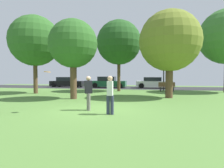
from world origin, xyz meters
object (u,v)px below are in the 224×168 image
Objects in this scene: oak_tree_right at (119,43)px; park_bench at (167,87)px; parked_car_white at (154,83)px; street_lamp_post at (164,69)px; person_catcher at (88,92)px; person_bystander at (110,93)px; birch_tree_lone at (73,44)px; frisbee_disc at (47,72)px; parked_car_green at (108,83)px; oak_tree_left at (170,41)px; parked_car_black at (67,82)px; maple_tree_near at (35,41)px.

oak_tree_right reaches higher than park_bench.
street_lamp_post is (0.89, -3.53, 1.62)m from parked_car_white.
person_catcher is 0.99× the size of person_bystander.
birch_tree_lone reaches higher than street_lamp_post.
park_bench is at bearing -76.56° from parked_car_white.
frisbee_disc is at bearing 89.67° from person_bystander.
frisbee_disc is (0.74, -4.67, -1.94)m from birch_tree_lone.
oak_tree_right is at bearing 83.32° from frisbee_disc.
street_lamp_post is (6.69, -3.58, 1.60)m from parked_car_green.
parked_car_green is 8.37m from park_bench.
oak_tree_left is 16.96× the size of frisbee_disc.
parked_car_black is 13.63m from park_bench.
oak_tree_left is at bearing -28.00° from person_bystander.
birch_tree_lone reaches higher than frisbee_disc.
oak_tree_right is 4.51× the size of person_bystander.
oak_tree_right is at bearing -117.96° from person_catcher.
oak_tree_left reaches higher than parked_car_white.
person_catcher is 4.30× the size of frisbee_disc.
parked_car_black is (-12.32, 10.45, -3.35)m from oak_tree_left.
parked_car_white is 4.81m from park_bench.
parked_car_black is at bearing 177.79° from parked_car_green.
person_bystander is 0.34× the size of parked_car_black.
person_bystander is at bearing -42.81° from maple_tree_near.
frisbee_disc is at bearing -81.02° from birch_tree_lone.
person_catcher is at bearing 29.07° from frisbee_disc.
parked_car_black is (-9.34, 16.82, -0.23)m from person_bystander.
oak_tree_left is at bearing 48.94° from frisbee_disc.
park_bench is at bearing 47.24° from birch_tree_lone.
oak_tree_right reaches higher than oak_tree_left.
park_bench is (4.51, 11.15, -0.38)m from person_catcher.
parked_car_black is (-1.15, 9.24, -3.95)m from maple_tree_near.
frisbee_disc reaches higher than person_catcher.
maple_tree_near is at bearing 125.55° from frisbee_disc.
person_bystander reaches higher than parked_car_white.
person_bystander is at bearing -53.05° from birch_tree_lone.
oak_tree_right is 4.41× the size of park_bench.
maple_tree_near is 14.32m from parked_car_white.
park_bench is 0.36× the size of street_lamp_post.
person_bystander is at bearing -103.55° from street_lamp_post.
person_catcher is (2.28, -3.81, -2.82)m from birch_tree_lone.
birch_tree_lone is 1.18× the size of parked_car_green.
oak_tree_right is 6.46m from park_bench.
person_catcher is at bearing -102.09° from parked_car_white.
person_catcher is (-4.12, -5.64, -3.13)m from oak_tree_left.
oak_tree_left is 1.36× the size of street_lamp_post.
street_lamp_post is (4.28, 12.29, 1.40)m from person_catcher.
parked_car_white is at bearing -10.67° from person_bystander.
oak_tree_right is 19.53× the size of frisbee_disc.
person_catcher is 0.97× the size of park_bench.
parked_car_white is at bearing -76.56° from park_bench.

